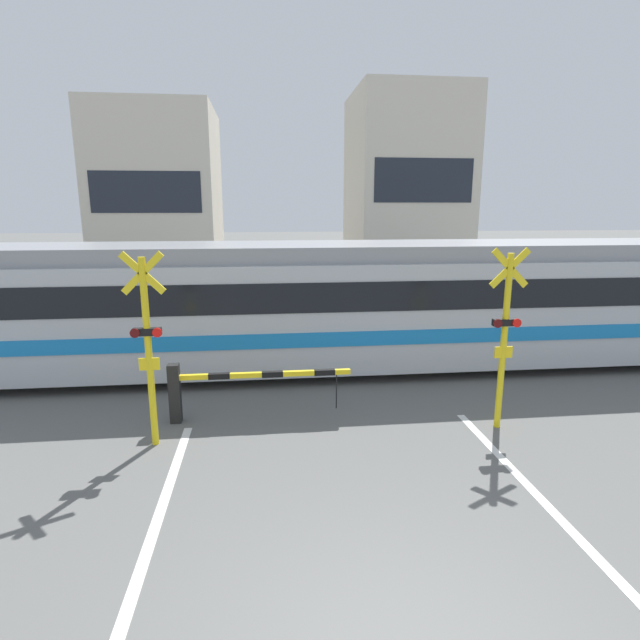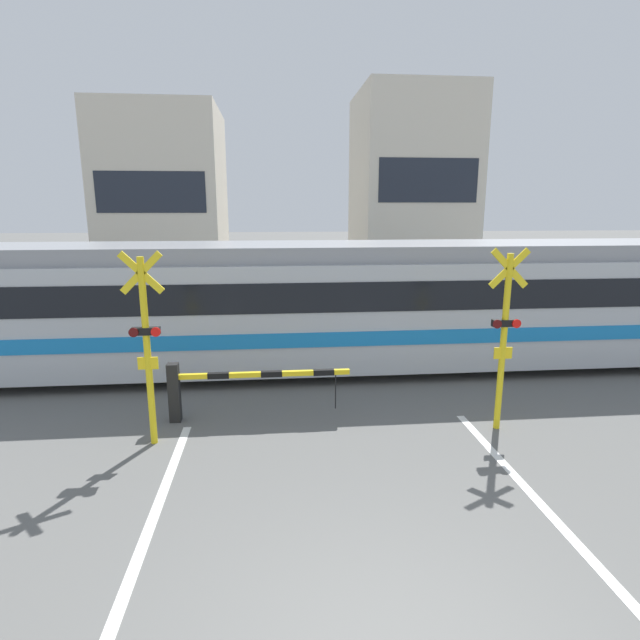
{
  "view_description": "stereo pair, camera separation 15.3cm",
  "coord_description": "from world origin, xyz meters",
  "px_view_note": "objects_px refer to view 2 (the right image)",
  "views": [
    {
      "loc": [
        -1.11,
        -3.28,
        3.83
      ],
      "look_at": [
        0.0,
        6.55,
        1.6
      ],
      "focal_mm": 28.0,
      "sensor_mm": 36.0,
      "label": 1
    },
    {
      "loc": [
        -0.96,
        -3.3,
        3.83
      ],
      "look_at": [
        0.0,
        6.55,
        1.6
      ],
      "focal_mm": 28.0,
      "sensor_mm": 36.0,
      "label": 2
    }
  ],
  "objects_px": {
    "crossing_signal_left": "(147,341)",
    "pedestrian": "(319,288)",
    "commuter_train": "(435,300)",
    "crossing_signal_right": "(504,332)",
    "crossing_barrier_near": "(218,384)",
    "crossing_barrier_far": "(371,315)"
  },
  "relations": [
    {
      "from": "crossing_signal_left",
      "to": "pedestrian",
      "type": "height_order",
      "value": "crossing_signal_left"
    },
    {
      "from": "commuter_train",
      "to": "crossing_signal_left",
      "type": "bearing_deg",
      "value": -147.62
    },
    {
      "from": "crossing_signal_left",
      "to": "pedestrian",
      "type": "bearing_deg",
      "value": 69.66
    },
    {
      "from": "crossing_signal_left",
      "to": "crossing_signal_right",
      "type": "height_order",
      "value": "same"
    },
    {
      "from": "crossing_barrier_near",
      "to": "commuter_train",
      "type": "bearing_deg",
      "value": 30.41
    },
    {
      "from": "crossing_signal_right",
      "to": "crossing_barrier_far",
      "type": "bearing_deg",
      "value": 98.6
    },
    {
      "from": "crossing_signal_left",
      "to": "pedestrian",
      "type": "xyz_separation_m",
      "value": [
        3.74,
        10.08,
        -0.79
      ]
    },
    {
      "from": "commuter_train",
      "to": "pedestrian",
      "type": "height_order",
      "value": "commuter_train"
    },
    {
      "from": "crossing_barrier_near",
      "to": "crossing_barrier_far",
      "type": "xyz_separation_m",
      "value": [
        3.97,
        5.64,
        0.0
      ]
    },
    {
      "from": "commuter_train",
      "to": "crossing_signal_left",
      "type": "relative_size",
      "value": 6.73
    },
    {
      "from": "crossing_barrier_near",
      "to": "crossing_signal_right",
      "type": "bearing_deg",
      "value": -9.83
    },
    {
      "from": "crossing_signal_left",
      "to": "pedestrian",
      "type": "relative_size",
      "value": 1.9
    },
    {
      "from": "crossing_signal_right",
      "to": "pedestrian",
      "type": "distance_m",
      "value": 10.35
    },
    {
      "from": "commuter_train",
      "to": "crossing_barrier_near",
      "type": "bearing_deg",
      "value": -149.59
    },
    {
      "from": "commuter_train",
      "to": "crossing_barrier_near",
      "type": "distance_m",
      "value": 5.88
    },
    {
      "from": "commuter_train",
      "to": "crossing_barrier_far",
      "type": "height_order",
      "value": "commuter_train"
    },
    {
      "from": "crossing_barrier_far",
      "to": "crossing_signal_right",
      "type": "distance_m",
      "value": 6.66
    },
    {
      "from": "commuter_train",
      "to": "pedestrian",
      "type": "distance_m",
      "value": 6.7
    },
    {
      "from": "commuter_train",
      "to": "crossing_barrier_far",
      "type": "relative_size",
      "value": 6.48
    },
    {
      "from": "crossing_signal_left",
      "to": "crossing_signal_right",
      "type": "bearing_deg",
      "value": 0.0
    },
    {
      "from": "crossing_barrier_near",
      "to": "crossing_signal_left",
      "type": "height_order",
      "value": "crossing_signal_left"
    },
    {
      "from": "crossing_signal_left",
      "to": "crossing_barrier_near",
      "type": "bearing_deg",
      "value": 41.15
    }
  ]
}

